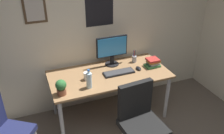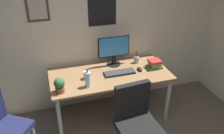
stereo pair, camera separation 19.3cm
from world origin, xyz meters
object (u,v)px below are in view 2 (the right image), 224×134
office_chair (136,120)px  book_stack_left (155,64)px  keyboard (119,73)px  water_bottle (88,79)px  side_chair (2,125)px  coffee_mug_near (87,75)px  pen_cup (136,59)px  monitor (114,49)px  computer_mouse (140,69)px  potted_plant (59,85)px

office_chair → book_stack_left: size_ratio=4.40×
keyboard → water_bottle: bearing=-158.3°
office_chair → side_chair: (-1.46, 0.40, -0.03)m
coffee_mug_near → office_chair: bearing=-61.7°
pen_cup → side_chair: bearing=-162.7°
coffee_mug_near → water_bottle: bearing=-97.4°
office_chair → book_stack_left: office_chair is taller
monitor → keyboard: size_ratio=1.07×
side_chair → computer_mouse: side_chair is taller
keyboard → pen_cup: (0.35, 0.23, 0.04)m
office_chair → coffee_mug_near: (-0.40, 0.75, 0.25)m
pen_cup → book_stack_left: (0.19, -0.22, 0.00)m
coffee_mug_near → potted_plant: size_ratio=0.61×
office_chair → keyboard: bearing=86.2°
side_chair → potted_plant: size_ratio=4.49×
monitor → water_bottle: monitor is taller
monitor → book_stack_left: 0.62m
office_chair → monitor: size_ratio=2.07×
office_chair → computer_mouse: bearing=64.8°
office_chair → potted_plant: (-0.77, 0.53, 0.30)m
side_chair → book_stack_left: side_chair is taller
monitor → coffee_mug_near: bearing=-148.9°
office_chair → book_stack_left: 0.99m
computer_mouse → book_stack_left: (0.24, 0.02, 0.04)m
coffee_mug_near → pen_cup: 0.83m
side_chair → coffee_mug_near: side_chair is taller
water_bottle → coffee_mug_near: water_bottle is taller
water_bottle → book_stack_left: bearing=11.5°
office_chair → computer_mouse: office_chair is taller
potted_plant → coffee_mug_near: bearing=30.3°
potted_plant → book_stack_left: bearing=9.5°
office_chair → water_bottle: 0.76m
monitor → pen_cup: size_ratio=2.30×
water_bottle → book_stack_left: 1.04m
keyboard → computer_mouse: computer_mouse is taller
monitor → potted_plant: (-0.83, -0.49, -0.13)m
computer_mouse → water_bottle: water_bottle is taller
pen_cup → office_chair: bearing=-112.1°
pen_cup → book_stack_left: pen_cup is taller
side_chair → water_bottle: water_bottle is taller
potted_plant → pen_cup: pen_cup is taller
office_chair → side_chair: 1.51m
side_chair → potted_plant: potted_plant is taller
side_chair → coffee_mug_near: size_ratio=7.38×
side_chair → pen_cup: (1.85, 0.58, 0.28)m
water_bottle → book_stack_left: (1.01, 0.21, -0.05)m
office_chair → coffee_mug_near: size_ratio=8.01×
coffee_mug_near → book_stack_left: (0.99, 0.01, 0.01)m
side_chair → computer_mouse: 1.86m
monitor → potted_plant: 0.98m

